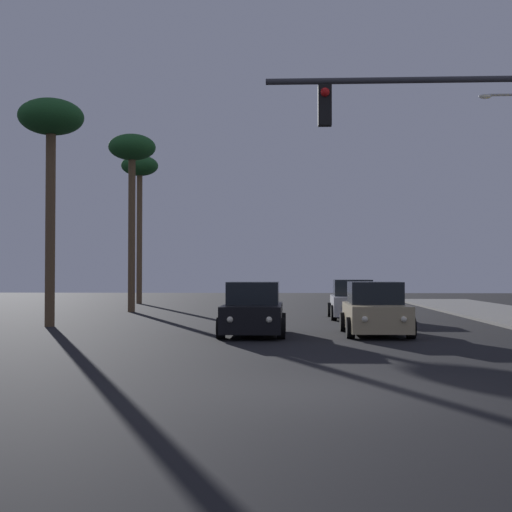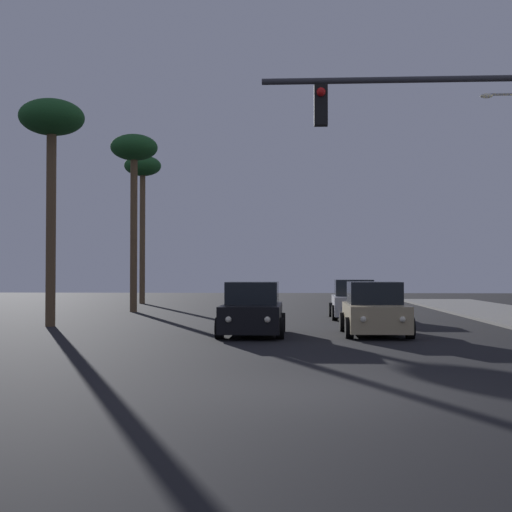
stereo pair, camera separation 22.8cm
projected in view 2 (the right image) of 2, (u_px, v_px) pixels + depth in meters
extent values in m
plane|color=black|center=(325.00, 392.00, 11.70)|extent=(120.00, 120.00, 0.00)
cube|color=#B7B7BC|center=(354.00, 305.00, 30.70)|extent=(1.89, 4.24, 0.80)
cube|color=black|center=(354.00, 288.00, 30.86)|extent=(1.64, 2.03, 0.70)
cylinder|color=black|center=(335.00, 313.00, 29.44)|extent=(0.24, 0.64, 0.64)
cylinder|color=black|center=(379.00, 313.00, 29.34)|extent=(0.24, 0.64, 0.64)
cylinder|color=black|center=(332.00, 310.00, 32.04)|extent=(0.24, 0.64, 0.64)
cylinder|color=black|center=(372.00, 310.00, 31.94)|extent=(0.24, 0.64, 0.64)
sphere|color=#F2EACC|center=(344.00, 306.00, 28.61)|extent=(0.18, 0.18, 0.18)
sphere|color=#F2EACC|center=(372.00, 306.00, 28.55)|extent=(0.18, 0.18, 0.18)
cube|color=black|center=(252.00, 317.00, 22.42)|extent=(1.81, 4.21, 0.80)
cube|color=black|center=(253.00, 293.00, 22.59)|extent=(1.61, 2.01, 0.70)
cylinder|color=black|center=(219.00, 328.00, 21.16)|extent=(0.24, 0.64, 0.64)
cylinder|color=black|center=(280.00, 328.00, 21.06)|extent=(0.24, 0.64, 0.64)
cylinder|color=black|center=(228.00, 322.00, 23.76)|extent=(0.24, 0.64, 0.64)
cylinder|color=black|center=(282.00, 322.00, 23.66)|extent=(0.24, 0.64, 0.64)
sphere|color=#F2EACC|center=(228.00, 319.00, 20.33)|extent=(0.18, 0.18, 0.18)
sphere|color=#F2EACC|center=(267.00, 320.00, 20.27)|extent=(0.18, 0.18, 0.18)
cube|color=tan|center=(375.00, 317.00, 22.53)|extent=(1.83, 4.21, 0.80)
cube|color=black|center=(374.00, 293.00, 22.70)|extent=(1.61, 2.01, 0.70)
cylinder|color=black|center=(349.00, 328.00, 21.28)|extent=(0.24, 0.64, 0.64)
cylinder|color=black|center=(410.00, 328.00, 21.18)|extent=(0.24, 0.64, 0.64)
cylinder|color=black|center=(343.00, 322.00, 23.88)|extent=(0.24, 0.64, 0.64)
cylinder|color=black|center=(398.00, 322.00, 23.78)|extent=(0.24, 0.64, 0.64)
sphere|color=#F2EACC|center=(363.00, 319.00, 20.45)|extent=(0.18, 0.18, 0.18)
sphere|color=#F2EACC|center=(403.00, 319.00, 20.39)|extent=(0.18, 0.18, 0.18)
cylinder|color=#38383D|center=(460.00, 79.00, 15.63)|extent=(8.74, 0.14, 0.14)
cube|color=black|center=(321.00, 106.00, 15.79)|extent=(0.30, 0.24, 0.90)
sphere|color=red|center=(321.00, 92.00, 15.66)|extent=(0.20, 0.20, 0.20)
cylinder|color=#99999E|center=(504.00, 94.00, 27.88)|extent=(1.40, 0.10, 0.10)
ellipsoid|color=silver|center=(486.00, 96.00, 27.92)|extent=(0.50, 0.24, 0.20)
cylinder|color=brown|center=(142.00, 238.00, 46.32)|extent=(0.36, 0.36, 8.50)
ellipsoid|color=#1E5123|center=(143.00, 166.00, 46.43)|extent=(2.40, 2.40, 1.32)
cylinder|color=brown|center=(51.00, 228.00, 26.29)|extent=(0.36, 0.36, 7.27)
ellipsoid|color=#1E5123|center=(52.00, 117.00, 26.39)|extent=(2.40, 2.40, 1.32)
cylinder|color=brown|center=(134.00, 234.00, 36.23)|extent=(0.36, 0.36, 7.91)
ellipsoid|color=#1E5123|center=(134.00, 147.00, 36.34)|extent=(2.40, 2.40, 1.32)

